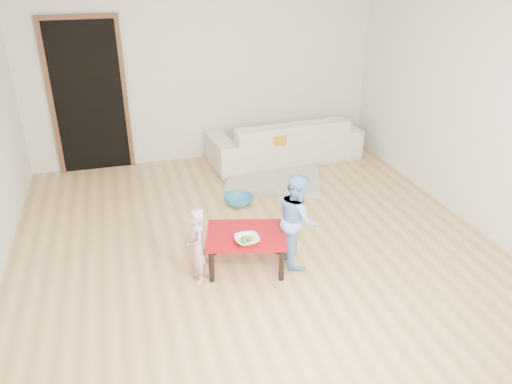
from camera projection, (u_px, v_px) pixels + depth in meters
name	position (u px, v px, depth m)	size (l,w,h in m)	color
floor	(251.00, 238.00, 5.46)	(5.00, 5.00, 0.01)	#AF8C4B
back_wall	(204.00, 71.00, 7.05)	(5.00, 0.02, 2.60)	white
right_wall	(469.00, 105.00, 5.50)	(0.02, 5.00, 2.60)	white
doorway	(89.00, 98.00, 6.76)	(1.02, 0.08, 2.11)	brown
sofa	(284.00, 139.00, 7.35)	(2.20, 0.86, 0.64)	white
cushion	(270.00, 136.00, 6.99)	(0.46, 0.41, 0.12)	orange
red_table	(246.00, 250.00, 4.88)	(0.76, 0.57, 0.38)	#96080E
bowl	(247.00, 240.00, 4.64)	(0.23, 0.23, 0.06)	white
broccoli	(247.00, 240.00, 4.64)	(0.12, 0.12, 0.06)	#2D5919
child_pink	(196.00, 246.00, 4.60)	(0.27, 0.18, 0.75)	#D5618B
child_blue	(297.00, 219.00, 4.86)	(0.46, 0.36, 0.95)	#66A9ED
basin	(239.00, 200.00, 6.16)	(0.36, 0.36, 0.11)	teal
blanket	(274.00, 178.00, 6.81)	(1.23, 1.03, 0.06)	beige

